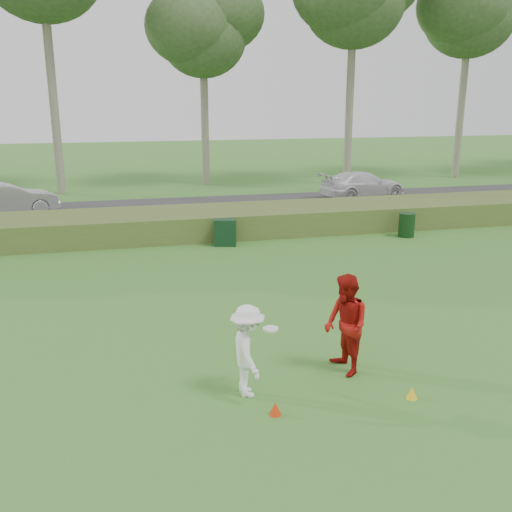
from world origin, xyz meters
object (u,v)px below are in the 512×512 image
object	(u,v)px
player_red	(346,325)
trash_bin	(407,225)
cone_yellow	(412,393)
car_right	(363,185)
car_mid	(5,200)
utility_cabinet	(225,232)
player_white	(248,351)
cone_orange	(275,409)

from	to	relation	value
player_red	trash_bin	bearing A→B (deg)	141.34
player_red	cone_yellow	distance (m)	1.63
car_right	car_mid	bearing A→B (deg)	81.06
utility_cabinet	trash_bin	distance (m)	6.72
player_red	cone_yellow	bearing A→B (deg)	27.30
player_red	car_mid	size ratio (longest dim) A/B	0.44
player_white	car_right	distance (m)	20.54
player_red	trash_bin	distance (m)	11.45
car_mid	player_white	bearing A→B (deg)	177.84
car_mid	player_red	bearing A→B (deg)	-176.28
player_white	trash_bin	xyz separation A→B (m)	(8.26, 9.89, -0.37)
utility_cabinet	car_right	world-z (taller)	car_right
player_red	car_right	distance (m)	19.33
cone_orange	trash_bin	world-z (taller)	trash_bin
player_red	cone_orange	size ratio (longest dim) A/B	8.53
player_red	car_right	size ratio (longest dim) A/B	0.42
player_white	player_red	bearing A→B (deg)	-79.98
cone_yellow	car_right	world-z (taller)	car_right
utility_cabinet	trash_bin	size ratio (longest dim) A/B	1.05
car_mid	utility_cabinet	bearing A→B (deg)	-153.71
utility_cabinet	trash_bin	xyz separation A→B (m)	(6.72, -0.31, -0.02)
utility_cabinet	car_right	size ratio (longest dim) A/B	0.21
cone_yellow	trash_bin	world-z (taller)	trash_bin
cone_yellow	cone_orange	bearing A→B (deg)	178.77
trash_bin	player_white	bearing A→B (deg)	-129.89
cone_orange	car_mid	world-z (taller)	car_mid
cone_yellow	trash_bin	size ratio (longest dim) A/B	0.25
player_white	utility_cabinet	bearing A→B (deg)	-9.41
trash_bin	player_red	bearing A→B (deg)	-123.64
utility_cabinet	car_mid	size ratio (longest dim) A/B	0.22
player_white	trash_bin	size ratio (longest dim) A/B	1.85
trash_bin	car_right	distance (m)	8.21
car_mid	car_right	xyz separation A→B (m)	(16.72, 0.73, -0.05)
trash_bin	car_mid	distance (m)	16.59
utility_cabinet	cone_yellow	bearing A→B (deg)	-69.31
cone_yellow	car_mid	bearing A→B (deg)	117.40
trash_bin	car_mid	xyz separation A→B (m)	(-14.91, 7.28, 0.33)
player_white	player_red	world-z (taller)	player_red
cone_yellow	player_white	bearing A→B (deg)	163.00
cone_orange	car_mid	xyz separation A→B (m)	(-6.92, 17.93, 0.65)
player_red	cone_orange	xyz separation A→B (m)	(-1.65, -1.14, -0.83)
player_white	player_red	xyz separation A→B (m)	(1.93, 0.37, 0.13)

